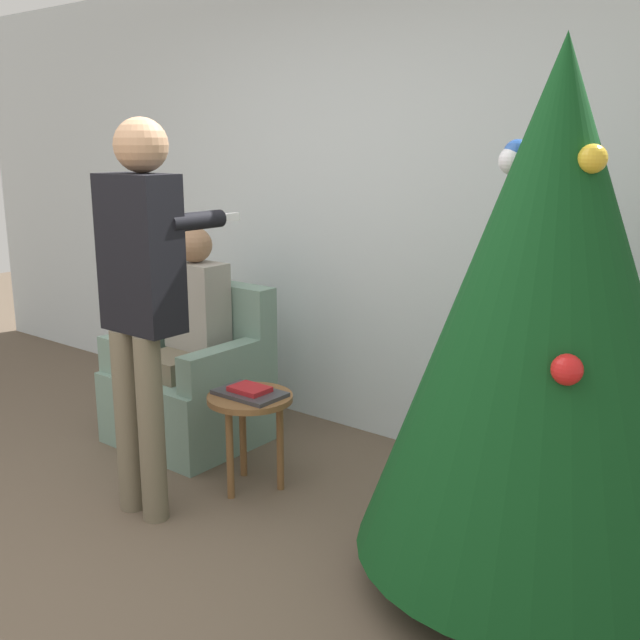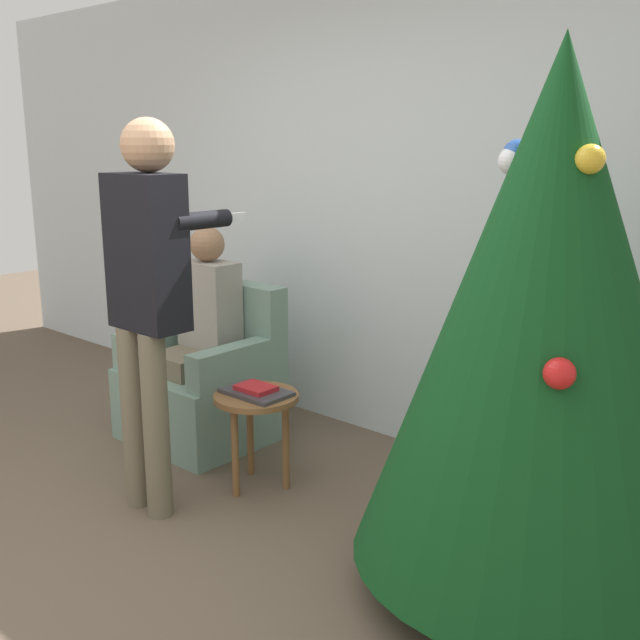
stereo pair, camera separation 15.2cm
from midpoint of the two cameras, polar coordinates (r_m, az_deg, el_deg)
The scene contains 9 objects.
ground_plane at distance 3.22m, azimuth -18.93°, elevation -19.58°, with size 14.00×14.00×0.00m, color brown.
wall_back at distance 4.25m, azimuth 6.69°, elevation 8.51°, with size 8.00×0.06×2.70m.
christmas_tree at distance 2.82m, azimuth 18.40°, elevation 0.52°, with size 1.37×1.37×2.08m.
armchair at distance 4.45m, azimuth -7.78°, elevation -4.88°, with size 0.79×0.70×0.91m.
person_seated at distance 4.34m, azimuth -8.17°, elevation -0.44°, with size 0.36×0.46×1.24m.
person_standing at distance 3.44m, azimuth -11.76°, elevation 2.79°, with size 0.40×0.57×1.82m.
side_stool at distance 3.76m, azimuth -3.71°, elevation -6.76°, with size 0.43×0.43×0.49m.
laptop at distance 3.73m, azimuth -3.73°, elevation -5.51°, with size 0.34×0.22×0.02m.
book at distance 3.72m, azimuth -3.73°, elevation -5.19°, with size 0.19×0.14×0.02m.
Camera 2 is at (2.47, -1.20, 1.72)m, focal length 42.00 mm.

